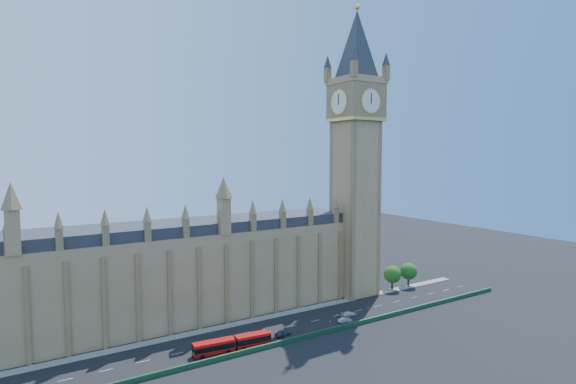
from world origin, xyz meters
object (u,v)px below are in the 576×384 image
car_silver (345,320)px  car_white (349,314)px  red_bus (232,344)px  car_grey (283,333)px

car_silver → car_white: car_white is taller
red_bus → car_grey: 15.01m
red_bus → car_silver: bearing=6.5°
car_silver → red_bus: bearing=97.4°
car_white → car_silver: bearing=131.8°
red_bus → car_white: red_bus is taller
car_silver → car_white: (4.02, 3.09, 0.03)m
car_grey → car_white: bearing=-92.8°
red_bus → car_grey: (14.93, 1.30, -0.93)m
car_grey → car_white: (23.82, 2.13, -0.10)m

